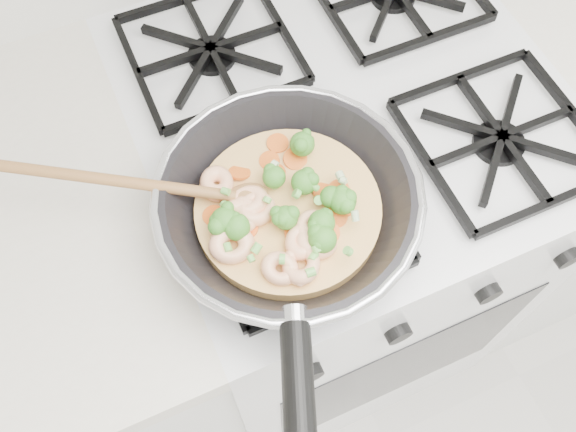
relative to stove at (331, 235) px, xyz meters
name	(u,v)px	position (x,y,z in m)	size (l,w,h in m)	color
stove	(331,235)	(0.00, 0.00, 0.00)	(0.60, 0.60, 0.92)	white
skillet	(286,210)	(-0.17, -0.15, 0.50)	(0.46, 0.48, 0.09)	black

